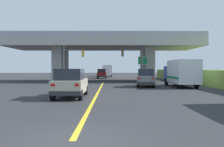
# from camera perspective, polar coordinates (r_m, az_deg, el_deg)

# --- Properties ---
(ground) EXTENTS (160.00, 160.00, 0.00)m
(ground) POSITION_cam_1_polar(r_m,az_deg,el_deg) (38.11, -1.99, -1.88)
(ground) COLOR #2B2B2D
(overpass_bridge) EXTENTS (30.16, 10.13, 7.42)m
(overpass_bridge) POSITION_cam_1_polar(r_m,az_deg,el_deg) (38.20, -2.00, 6.04)
(overpass_bridge) COLOR #A8A59E
(overpass_bridge) RESTS_ON ground
(lane_divider_stripe) EXTENTS (0.20, 28.47, 0.01)m
(lane_divider_stripe) POSITION_cam_1_polar(r_m,az_deg,el_deg) (20.77, -3.33, -4.41)
(lane_divider_stripe) COLOR yellow
(lane_divider_stripe) RESTS_ON ground
(suv_lead) EXTENTS (2.02, 4.41, 2.02)m
(suv_lead) POSITION_cam_1_polar(r_m,az_deg,el_deg) (16.54, -10.15, -2.34)
(suv_lead) COLOR #B7B29E
(suv_lead) RESTS_ON ground
(suv_crossing) EXTENTS (2.54, 4.65, 2.02)m
(suv_crossing) POSITION_cam_1_polar(r_m,az_deg,el_deg) (26.30, 8.33, -1.05)
(suv_crossing) COLOR slate
(suv_crossing) RESTS_ON ground
(box_truck) EXTENTS (2.33, 6.86, 2.97)m
(box_truck) POSITION_cam_1_polar(r_m,az_deg,el_deg) (26.91, 16.63, 0.16)
(box_truck) COLOR navy
(box_truck) RESTS_ON ground
(sedan_oncoming) EXTENTS (1.95, 4.53, 2.02)m
(sedan_oncoming) POSITION_cam_1_polar(r_m,az_deg,el_deg) (48.82, -2.54, -0.02)
(sedan_oncoming) COLOR maroon
(sedan_oncoming) RESTS_ON ground
(traffic_signal_nearside) EXTENTS (3.04, 0.36, 5.43)m
(traffic_signal_nearside) POSITION_cam_1_polar(r_m,az_deg,el_deg) (33.63, 5.63, 3.60)
(traffic_signal_nearside) COLOR #56595E
(traffic_signal_nearside) RESTS_ON ground
(traffic_signal_farside) EXTENTS (2.98, 0.36, 5.39)m
(traffic_signal_farside) POSITION_cam_1_polar(r_m,az_deg,el_deg) (33.79, -10.07, 3.51)
(traffic_signal_farside) COLOR slate
(traffic_signal_farside) RESTS_ON ground
(highway_sign) EXTENTS (1.43, 0.17, 4.02)m
(highway_sign) POSITION_cam_1_polar(r_m,az_deg,el_deg) (34.91, 7.61, 2.59)
(highway_sign) COLOR slate
(highway_sign) RESTS_ON ground
(semi_truck_distant) EXTENTS (2.33, 6.88, 2.91)m
(semi_truck_distant) POSITION_cam_1_polar(r_m,az_deg,el_deg) (59.96, -1.15, 0.71)
(semi_truck_distant) COLOR silver
(semi_truck_distant) RESTS_ON ground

